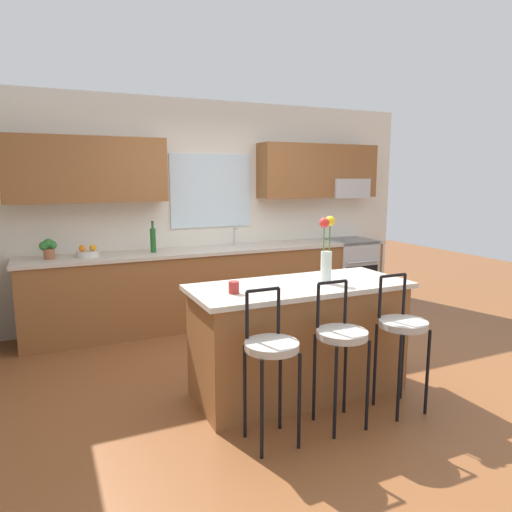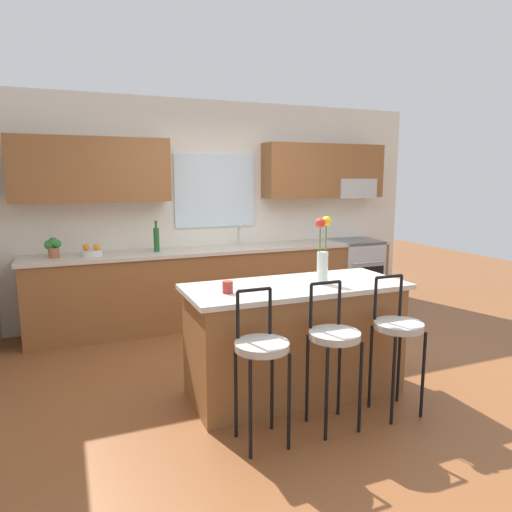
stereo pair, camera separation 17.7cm
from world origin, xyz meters
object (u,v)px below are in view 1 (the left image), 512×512
Objects in this scene: bar_stool_far at (402,330)px; fruit_bowl_oranges at (88,253)px; potted_plant_small at (48,248)px; kitchen_island at (299,338)px; oven_range at (348,272)px; bar_stool_middle at (341,341)px; mug_ceramic at (234,287)px; bottle_olive_oil at (153,240)px; bar_stool_near at (271,353)px; flower_vase at (326,253)px.

bar_stool_far is 3.36m from fruit_bowl_oranges.
kitchen_island is at bearing -48.85° from potted_plant_small.
oven_range and kitchen_island have the same top height.
bar_stool_far is (0.55, -0.59, 0.17)m from kitchen_island.
potted_plant_small reaches higher than bar_stool_middle.
potted_plant_small is at bearing 124.26° from bar_stool_middle.
bottle_olive_oil is at bearing 93.43° from mug_ceramic.
bar_stool_near is 1.91× the size of flower_vase.
potted_plant_small reaches higher than bar_stool_near.
fruit_bowl_oranges reaches higher than oven_range.
flower_vase is (0.76, 0.53, 0.53)m from bar_stool_near.
flower_vase is (0.21, -0.06, 0.71)m from kitchen_island.
oven_range is at bearing 50.29° from flower_vase.
kitchen_island is 0.62m from bar_stool_middle.
mug_ceramic is (-2.57, -2.13, 0.51)m from oven_range.
fruit_bowl_oranges is at bearing 124.57° from kitchen_island.
mug_ceramic is at bearing -68.72° from fruit_bowl_oranges.
bar_stool_middle reaches higher than oven_range.
bar_stool_near is (-2.52, -2.66, 0.18)m from oven_range.
bar_stool_near is at bearing -133.51° from oven_range.
potted_plant_small is at bearing 131.15° from kitchen_island.
flower_vase is 2.96m from potted_plant_small.
bar_stool_middle is 2.81m from bottle_olive_oil.
kitchen_island is 5.01× the size of bottle_olive_oil.
bar_stool_near is at bearing 180.00° from bar_stool_middle.
potted_plant_small is at bearing 131.55° from bar_stool_far.
bar_stool_near reaches higher than mug_ceramic.
bar_stool_middle is at bearing -111.30° from flower_vase.
flower_vase is at bearing -46.57° from potted_plant_small.
fruit_bowl_oranges is at bearing 127.49° from flower_vase.
bar_stool_far is at bearing -64.49° from bottle_olive_oil.
oven_range is 3.83× the size of fruit_bowl_oranges.
mug_ceramic is at bearing 95.50° from bar_stool_near.
potted_plant_small reaches higher than kitchen_island.
bar_stool_middle is at bearing -126.58° from oven_range.
bar_stool_middle is at bearing -74.78° from bottle_olive_oil.
flower_vase is at bearing -15.74° from kitchen_island.
flower_vase is (0.21, 0.53, 0.53)m from bar_stool_middle.
fruit_bowl_oranges is at bearing 126.59° from bar_stool_far.
bar_stool_near is 1.10m from bar_stool_far.
bottle_olive_oil is (-0.13, 2.16, 0.10)m from mug_ceramic.
bar_stool_near is 0.62m from mug_ceramic.
potted_plant_small is (-1.83, 2.68, 0.41)m from bar_stool_middle.
kitchen_island is at bearing -55.43° from fruit_bowl_oranges.
bar_stool_near is at bearing -132.94° from kitchen_island.
flower_vase is 2.49× the size of potted_plant_small.
bottle_olive_oil reaches higher than oven_range.
fruit_bowl_oranges reaches higher than bar_stool_far.
fruit_bowl_oranges reaches higher than mug_ceramic.
fruit_bowl_oranges is at bearing -0.18° from potted_plant_small.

